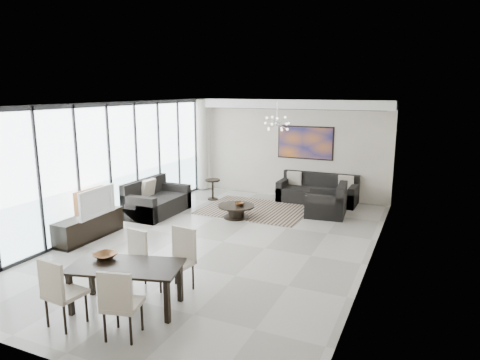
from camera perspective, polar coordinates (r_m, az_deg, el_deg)
The scene contains 20 objects.
room_shell at distance 8.64m, azimuth 0.37°, elevation 0.40°, with size 6.00×9.00×2.90m.
window_wall at distance 10.40m, azimuth -16.61°, elevation 1.98°, with size 0.37×8.95×2.90m.
soffit at distance 12.66m, azimuth 6.42°, elevation 10.03°, with size 5.98×0.40×0.26m, color white.
painting at distance 12.76m, azimuth 8.68°, elevation 4.94°, with size 1.68×0.04×0.98m, color #C7671B.
chandelier at distance 10.88m, azimuth 4.95°, elevation 7.54°, with size 0.66×0.66×0.71m.
rug at distance 11.60m, azimuth 2.11°, elevation -3.94°, with size 2.78×2.14×0.01m, color black.
coffee_table at distance 10.84m, azimuth -0.51°, elevation -4.11°, with size 0.92×0.92×0.32m.
bowl_coffee at distance 10.79m, azimuth -0.05°, elevation -3.19°, with size 0.25×0.25×0.08m, color brown.
sofa_main at distance 12.49m, azimuth 10.30°, elevation -1.69°, with size 2.22×0.91×0.81m.
loveseat at distance 11.37m, azimuth -11.21°, elevation -2.93°, with size 1.00×1.79×0.89m.
armchair at distance 11.22m, azimuth 11.62°, elevation -3.22°, with size 1.05×1.10×0.85m.
side_table at distance 12.56m, azimuth -3.67°, elevation -0.80°, with size 0.44×0.44×0.61m.
tv_console at distance 9.90m, azimuth -19.52°, elevation -5.88°, with size 0.48×1.70×0.53m, color black.
television at distance 9.66m, azimuth -18.98°, elevation -2.76°, with size 1.06×0.14×0.61m, color gray.
dining_table at distance 6.60m, azimuth -14.97°, elevation -11.62°, with size 1.78×1.22×0.67m.
dining_chair_sw at distance 6.38m, azimuth -23.01°, elevation -13.21°, with size 0.50×0.50×1.00m.
dining_chair_se at distance 5.85m, azimuth -15.82°, elevation -15.16°, with size 0.54×0.54×0.98m.
dining_chair_nw at distance 7.39m, azimuth -13.98°, elevation -9.53°, with size 0.47×0.47×0.91m.
dining_chair_ne at distance 7.02m, azimuth -7.98°, elevation -9.85°, with size 0.53×0.53×1.02m.
bowl_dining at distance 6.88m, azimuth -17.56°, elevation -9.63°, with size 0.34×0.34×0.08m, color brown.
Camera 1 is at (3.87, -7.74, 3.18)m, focal length 32.00 mm.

